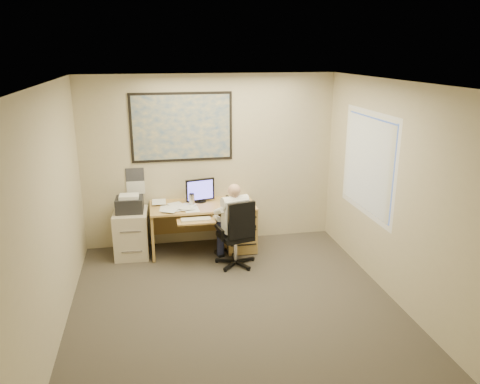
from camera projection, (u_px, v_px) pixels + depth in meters
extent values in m
cube|color=#3C372F|center=(237.00, 310.00, 5.70)|extent=(4.00, 4.50, 0.00)
cube|color=white|center=(236.00, 83.00, 4.91)|extent=(4.00, 4.50, 0.00)
cube|color=beige|center=(210.00, 161.00, 7.41)|extent=(4.00, 0.00, 2.70)
cube|color=beige|center=(297.00, 308.00, 3.19)|extent=(4.00, 0.00, 2.70)
cube|color=beige|center=(51.00, 217.00, 4.93)|extent=(0.00, 4.50, 2.70)
cube|color=beige|center=(398.00, 195.00, 5.67)|extent=(0.00, 4.50, 2.70)
cube|color=tan|center=(203.00, 206.00, 7.21)|extent=(1.60, 0.75, 0.03)
cube|color=tan|center=(239.00, 226.00, 7.42)|extent=(0.45, 0.70, 0.70)
cube|color=tan|center=(153.00, 232.00, 7.17)|extent=(0.04, 0.70, 0.70)
cube|color=tan|center=(200.00, 215.00, 7.61)|extent=(1.55, 0.03, 0.55)
cylinder|color=black|center=(200.00, 201.00, 7.34)|extent=(0.18, 0.18, 0.02)
cube|color=black|center=(200.00, 190.00, 7.26)|extent=(0.46, 0.14, 0.35)
cube|color=#665DFF|center=(200.00, 190.00, 7.24)|extent=(0.40, 0.09, 0.29)
cube|color=tan|center=(196.00, 221.00, 6.78)|extent=(0.55, 0.30, 0.02)
cube|color=beige|center=(196.00, 219.00, 6.77)|extent=(0.43, 0.14, 0.02)
cube|color=black|center=(232.00, 200.00, 7.35)|extent=(0.22, 0.20, 0.05)
cylinder|color=silver|center=(192.00, 200.00, 7.12)|extent=(0.08, 0.08, 0.19)
cylinder|color=white|center=(188.00, 198.00, 7.34)|extent=(0.09, 0.09, 0.11)
cube|color=white|center=(173.00, 205.00, 7.12)|extent=(0.60, 0.56, 0.03)
cube|color=#1E4C93|center=(182.00, 127.00, 7.15)|extent=(1.56, 0.03, 1.06)
cube|color=white|center=(135.00, 181.00, 7.26)|extent=(0.28, 0.01, 0.42)
cube|color=beige|center=(132.00, 233.00, 7.14)|extent=(0.53, 0.62, 0.70)
cube|color=black|center=(130.00, 205.00, 7.01)|extent=(0.42, 0.37, 0.22)
cube|color=white|center=(129.00, 196.00, 6.95)|extent=(0.29, 0.23, 0.05)
cylinder|color=silver|center=(235.00, 249.00, 6.85)|extent=(0.06, 0.06, 0.38)
cube|color=black|center=(235.00, 236.00, 6.79)|extent=(0.53, 0.53, 0.07)
cube|color=black|center=(235.00, 221.00, 6.49)|extent=(0.40, 0.15, 0.52)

